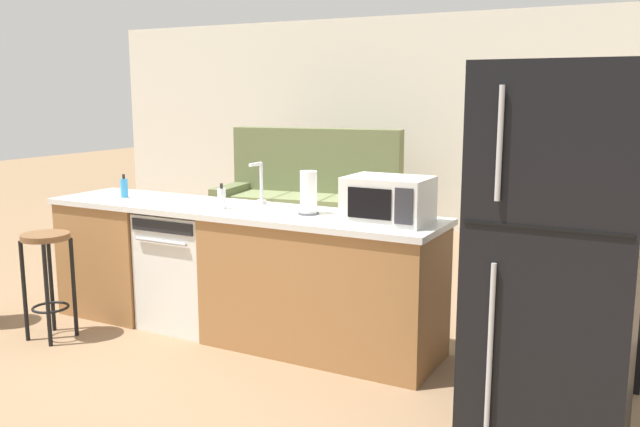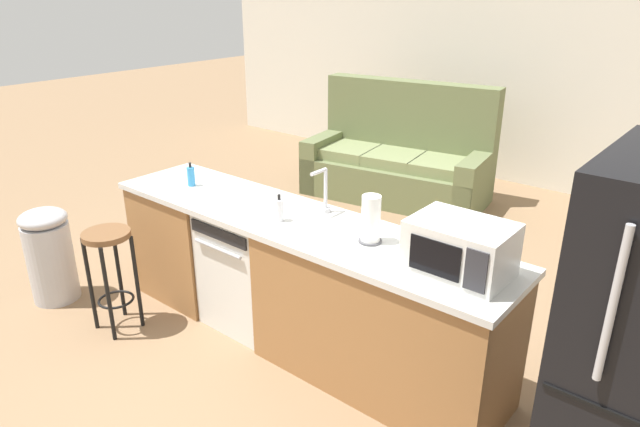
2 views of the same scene
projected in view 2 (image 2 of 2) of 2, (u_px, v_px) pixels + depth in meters
name	position (u px, v px, depth m)	size (l,w,h in m)	color
ground_plane	(281.00, 330.00, 4.03)	(24.00, 24.00, 0.00)	#896B4C
wall_back	(555.00, 77.00, 6.36)	(10.00, 0.06, 2.60)	silver
kitchen_counter	(306.00, 289.00, 3.73)	(2.94, 0.66, 0.90)	#9E6B3D
dishwasher	(253.00, 267.00, 4.02)	(0.58, 0.61, 0.84)	silver
microwave	(460.00, 248.00, 2.88)	(0.50, 0.37, 0.28)	white
sink_faucet	(324.00, 193.00, 3.64)	(0.07, 0.18, 0.30)	silver
paper_towel_roll	(371.00, 220.00, 3.23)	(0.14, 0.14, 0.28)	#4C4C51
soap_bottle	(279.00, 210.00, 3.54)	(0.06, 0.06, 0.18)	silver
dish_soap_bottle	(191.00, 176.00, 4.15)	(0.06, 0.06, 0.18)	#338CCC
bar_stool	(110.00, 259.00, 3.88)	(0.32, 0.32, 0.74)	brown
trash_bin	(50.00, 254.00, 4.31)	(0.35, 0.35, 0.74)	#B7B7BC
couch	(400.00, 162.00, 6.46)	(2.12, 1.20, 1.27)	#667047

